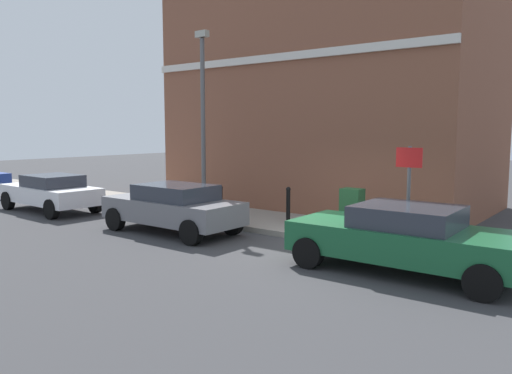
% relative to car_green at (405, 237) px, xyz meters
% --- Properties ---
extents(ground, '(80.00, 80.00, 0.00)m').
position_rel_car_green_xyz_m(ground, '(0.58, 2.19, -0.71)').
color(ground, '#38383A').
extents(sidewalk, '(2.62, 30.00, 0.15)m').
position_rel_car_green_xyz_m(sidewalk, '(2.47, 8.19, -0.63)').
color(sidewalk, gray).
rests_on(sidewalk, ground).
extents(corner_building, '(6.56, 10.90, 7.76)m').
position_rel_car_green_xyz_m(corner_building, '(7.01, 5.64, 3.17)').
color(corner_building, brown).
rests_on(corner_building, ground).
extents(car_green, '(2.02, 4.47, 1.34)m').
position_rel_car_green_xyz_m(car_green, '(0.00, 0.00, 0.00)').
color(car_green, '#195933').
rests_on(car_green, ground).
extents(car_grey, '(1.78, 4.08, 1.33)m').
position_rel_car_green_xyz_m(car_grey, '(-0.14, 6.46, 0.01)').
color(car_grey, slate).
rests_on(car_grey, ground).
extents(car_white, '(1.89, 4.14, 1.27)m').
position_rel_car_green_xyz_m(car_white, '(-0.26, 12.44, -0.03)').
color(car_white, silver).
rests_on(car_white, ground).
extents(utility_cabinet, '(0.46, 0.61, 1.15)m').
position_rel_car_green_xyz_m(utility_cabinet, '(2.23, 2.29, -0.03)').
color(utility_cabinet, '#1E4C28').
rests_on(utility_cabinet, sidewalk).
extents(bollard_near_cabinet, '(0.14, 0.14, 1.04)m').
position_rel_car_green_xyz_m(bollard_near_cabinet, '(2.33, 4.35, -0.00)').
color(bollard_near_cabinet, black).
rests_on(bollard_near_cabinet, sidewalk).
extents(bollard_far_kerb, '(0.14, 0.14, 1.04)m').
position_rel_car_green_xyz_m(bollard_far_kerb, '(1.41, 6.12, -0.00)').
color(bollard_far_kerb, black).
rests_on(bollard_far_kerb, sidewalk).
extents(street_sign, '(0.08, 0.60, 2.30)m').
position_rel_car_green_xyz_m(street_sign, '(1.42, 0.50, 0.95)').
color(street_sign, '#59595B').
rests_on(street_sign, sidewalk).
extents(lamppost, '(0.20, 0.44, 5.72)m').
position_rel_car_green_xyz_m(lamppost, '(2.22, 7.57, 2.60)').
color(lamppost, '#59595B').
rests_on(lamppost, sidewalk).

